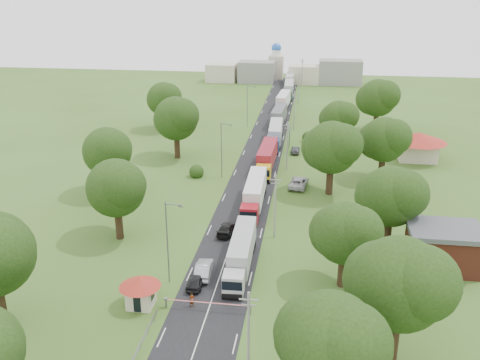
% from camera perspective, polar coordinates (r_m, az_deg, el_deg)
% --- Properties ---
extents(ground, '(260.00, 260.00, 0.00)m').
position_cam_1_polar(ground, '(79.20, 0.10, -3.67)').
color(ground, '#3B541C').
rests_on(ground, ground).
extents(road, '(8.00, 200.00, 0.04)m').
position_cam_1_polar(road, '(97.66, 1.72, 1.08)').
color(road, black).
rests_on(road, ground).
extents(boom_barrier, '(9.22, 0.35, 1.18)m').
position_cam_1_polar(boom_barrier, '(57.35, -4.81, -12.90)').
color(boom_barrier, slate).
rests_on(boom_barrier, ground).
extents(guard_booth, '(4.40, 4.40, 3.45)m').
position_cam_1_polar(guard_booth, '(58.12, -10.59, -11.24)').
color(guard_booth, beige).
rests_on(guard_booth, ground).
extents(info_sign, '(0.12, 3.10, 4.10)m').
position_cam_1_polar(info_sign, '(110.68, 5.30, 4.97)').
color(info_sign, slate).
rests_on(info_sign, ground).
extents(pole_0, '(1.60, 0.24, 9.00)m').
position_cam_1_polar(pole_0, '(46.10, 0.91, -16.43)').
color(pole_0, gray).
rests_on(pole_0, ground).
extents(pole_1, '(1.60, 0.24, 9.00)m').
position_cam_1_polar(pole_1, '(70.42, 3.76, -2.74)').
color(pole_1, gray).
rests_on(pole_1, ground).
extents(pole_2, '(1.60, 0.24, 9.00)m').
position_cam_1_polar(pole_2, '(96.76, 5.06, 3.74)').
color(pole_2, gray).
rests_on(pole_2, ground).
extents(pole_3, '(1.60, 0.24, 9.00)m').
position_cam_1_polar(pole_3, '(123.82, 5.81, 7.42)').
color(pole_3, gray).
rests_on(pole_3, ground).
extents(pole_4, '(1.60, 0.24, 9.00)m').
position_cam_1_polar(pole_4, '(151.23, 6.30, 9.77)').
color(pole_4, gray).
rests_on(pole_4, ground).
extents(pole_5, '(1.60, 0.24, 9.00)m').
position_cam_1_polar(pole_5, '(178.82, 6.63, 11.40)').
color(pole_5, gray).
rests_on(pole_5, ground).
extents(lamp_0, '(2.03, 0.22, 10.00)m').
position_cam_1_polar(lamp_0, '(60.13, -7.64, -6.22)').
color(lamp_0, slate).
rests_on(lamp_0, ground).
extents(lamp_1, '(2.03, 0.22, 10.00)m').
position_cam_1_polar(lamp_1, '(91.94, -1.91, 3.48)').
color(lamp_1, slate).
rests_on(lamp_1, ground).
extents(lamp_2, '(2.03, 0.22, 10.00)m').
position_cam_1_polar(lamp_2, '(125.47, 0.84, 8.10)').
color(lamp_2, slate).
rests_on(lamp_2, ground).
extents(tree_0, '(8.80, 8.80, 11.07)m').
position_cam_1_polar(tree_0, '(42.13, 9.59, -16.49)').
color(tree_0, '#382616').
rests_on(tree_0, ground).
extents(tree_1, '(9.60, 9.60, 12.05)m').
position_cam_1_polar(tree_1, '(49.09, 16.60, -10.43)').
color(tree_1, '#382616').
rests_on(tree_1, ground).
extents(tree_2, '(8.00, 8.00, 10.10)m').
position_cam_1_polar(tree_2, '(59.74, 11.15, -5.51)').
color(tree_2, '#382616').
rests_on(tree_2, ground).
extents(tree_3, '(8.80, 8.80, 11.07)m').
position_cam_1_polar(tree_3, '(69.27, 15.79, -1.64)').
color(tree_3, '#382616').
rests_on(tree_3, ground).
extents(tree_4, '(9.60, 9.60, 12.05)m').
position_cam_1_polar(tree_4, '(85.43, 9.74, 3.47)').
color(tree_4, '#382616').
rests_on(tree_4, ground).
extents(tree_5, '(8.80, 8.80, 11.07)m').
position_cam_1_polar(tree_5, '(93.99, 15.12, 4.22)').
color(tree_5, '#382616').
rests_on(tree_5, ground).
extents(tree_6, '(8.00, 8.00, 10.10)m').
position_cam_1_polar(tree_6, '(109.93, 10.50, 6.55)').
color(tree_6, '#382616').
rests_on(tree_6, ground).
extents(tree_7, '(9.60, 9.60, 12.05)m').
position_cam_1_polar(tree_7, '(125.01, 14.47, 8.49)').
color(tree_7, '#382616').
rests_on(tree_7, ground).
extents(tree_10, '(8.80, 8.80, 11.07)m').
position_cam_1_polar(tree_10, '(71.20, -13.07, -0.78)').
color(tree_10, '#382616').
rests_on(tree_10, ground).
extents(tree_11, '(8.80, 8.80, 11.07)m').
position_cam_1_polar(tree_11, '(86.87, -13.96, 3.01)').
color(tree_11, '#382616').
rests_on(tree_11, ground).
extents(tree_12, '(9.60, 9.60, 12.05)m').
position_cam_1_polar(tree_12, '(103.16, -6.84, 6.55)').
color(tree_12, '#382616').
rests_on(tree_12, ground).
extents(tree_13, '(8.80, 8.80, 11.07)m').
position_cam_1_polar(tree_13, '(124.18, -8.11, 8.56)').
color(tree_13, '#382616').
rests_on(tree_13, ground).
extents(house_brick, '(8.60, 6.60, 5.20)m').
position_cam_1_polar(house_brick, '(68.50, 20.85, -6.70)').
color(house_brick, maroon).
rests_on(house_brick, ground).
extents(house_cream, '(10.08, 10.08, 5.80)m').
position_cam_1_polar(house_cream, '(107.47, 18.51, 3.87)').
color(house_cream, beige).
rests_on(house_cream, ground).
extents(distant_town, '(52.00, 8.00, 8.00)m').
position_cam_1_polar(distant_town, '(184.13, 5.14, 11.33)').
color(distant_town, gray).
rests_on(distant_town, ground).
extents(church, '(5.00, 5.00, 12.30)m').
position_cam_1_polar(church, '(192.03, 3.87, 12.32)').
color(church, beige).
rests_on(church, ground).
extents(truck_0, '(2.64, 13.99, 3.87)m').
position_cam_1_polar(truck_0, '(64.11, 0.12, -7.75)').
color(truck_0, '#BBBBBB').
rests_on(truck_0, ground).
extents(truck_1, '(2.78, 14.95, 4.14)m').
position_cam_1_polar(truck_1, '(80.86, 1.56, -1.46)').
color(truck_1, maroon).
rests_on(truck_1, ground).
extents(truck_2, '(2.89, 15.12, 4.19)m').
position_cam_1_polar(truck_2, '(97.34, 2.88, 2.38)').
color(truck_2, gold).
rests_on(truck_2, ground).
extents(truck_3, '(3.01, 14.99, 4.14)m').
position_cam_1_polar(truck_3, '(112.81, 3.78, 4.89)').
color(truck_3, '#1A3CA1').
rests_on(truck_3, ground).
extents(truck_4, '(3.19, 14.92, 4.12)m').
position_cam_1_polar(truck_4, '(127.97, 4.14, 6.75)').
color(truck_4, white).
rests_on(truck_4, ground).
extents(truck_5, '(3.31, 15.12, 4.17)m').
position_cam_1_polar(truck_5, '(144.49, 4.61, 8.33)').
color(truck_5, maroon).
rests_on(truck_5, ground).
extents(truck_6, '(2.93, 14.93, 4.13)m').
position_cam_1_polar(truck_6, '(161.56, 5.23, 9.59)').
color(truck_6, '#25633A').
rests_on(truck_6, ground).
extents(truck_7, '(2.45, 14.10, 3.91)m').
position_cam_1_polar(truck_7, '(178.01, 5.34, 10.55)').
color(truck_7, silver).
rests_on(truck_7, ground).
extents(car_lane_front, '(1.74, 4.17, 1.41)m').
position_cam_1_polar(car_lane_front, '(61.38, -4.71, -10.67)').
color(car_lane_front, black).
rests_on(car_lane_front, ground).
extents(car_lane_mid, '(2.04, 5.07, 1.64)m').
position_cam_1_polar(car_lane_mid, '(63.31, -3.89, -9.48)').
color(car_lane_mid, '#96999D').
rests_on(car_lane_mid, ground).
extents(car_lane_rear, '(2.49, 5.15, 1.44)m').
position_cam_1_polar(car_lane_rear, '(73.03, -1.40, -5.23)').
color(car_lane_rear, black).
rests_on(car_lane_rear, ground).
extents(car_verge_near, '(3.51, 6.27, 1.66)m').
position_cam_1_polar(car_verge_near, '(89.72, 6.27, -0.26)').
color(car_verge_near, '#BABABA').
rests_on(car_verge_near, ground).
extents(car_verge_far, '(1.73, 4.18, 1.42)m').
position_cam_1_polar(car_verge_far, '(107.65, 5.92, 3.23)').
color(car_verge_far, '#515458').
rests_on(car_verge_far, ground).
extents(pedestrian_near, '(0.70, 0.66, 1.61)m').
position_cam_1_polar(pedestrian_near, '(57.90, -5.15, -12.66)').
color(pedestrian_near, gray).
rests_on(pedestrian_near, ground).
extents(pedestrian_booth, '(0.87, 1.04, 1.94)m').
position_cam_1_polar(pedestrian_booth, '(58.34, -9.92, -12.44)').
color(pedestrian_booth, gray).
rests_on(pedestrian_booth, ground).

